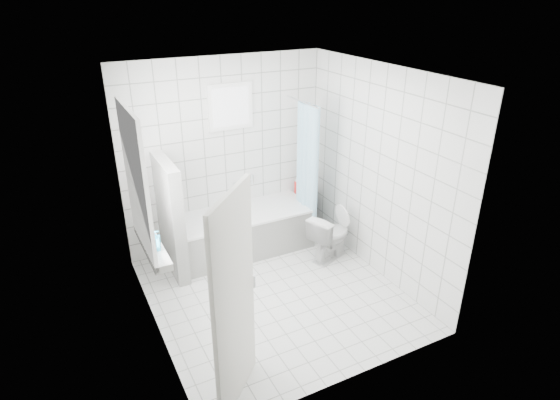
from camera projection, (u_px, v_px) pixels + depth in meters
ground at (275, 294)px, 5.62m from camera, size 3.00×3.00×0.00m
ceiling at (274, 73)px, 4.53m from camera, size 3.00×3.00×0.00m
wall_back at (225, 155)px, 6.29m from camera, size 2.80×0.02×2.60m
wall_front at (356, 262)px, 3.87m from camera, size 2.80×0.02×2.60m
wall_left at (145, 223)px, 4.50m from camera, size 0.02×3.00×2.60m
wall_right at (378, 174)px, 5.66m from camera, size 0.02×3.00×2.60m
window_left at (139, 182)px, 4.63m from camera, size 0.01×0.90×1.40m
window_back at (231, 107)px, 6.02m from camera, size 0.50×0.01×0.50m
window_sill at (152, 246)px, 4.96m from camera, size 0.18×1.02×0.08m
door at (234, 304)px, 3.84m from camera, size 0.59×0.60×2.00m
bathtub at (244, 231)px, 6.44m from camera, size 1.86×0.77×0.58m
partition_wall at (171, 218)px, 5.80m from camera, size 0.15×0.85×1.50m
tiled_ledge at (300, 210)px, 7.08m from camera, size 0.40×0.24×0.55m
toilet at (330, 236)px, 6.24m from camera, size 0.73×0.57×0.65m
curtain_rod at (302, 102)px, 6.07m from camera, size 0.02×0.80×0.02m
shower_curtain at (305, 170)px, 6.34m from camera, size 0.14×0.48×1.78m
tub_faucet at (240, 184)px, 6.52m from camera, size 0.18×0.06×0.06m
sill_bottles at (149, 228)px, 4.98m from camera, size 0.12×0.59×0.29m
ledge_bottles at (302, 187)px, 6.91m from camera, size 0.19×0.18×0.24m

